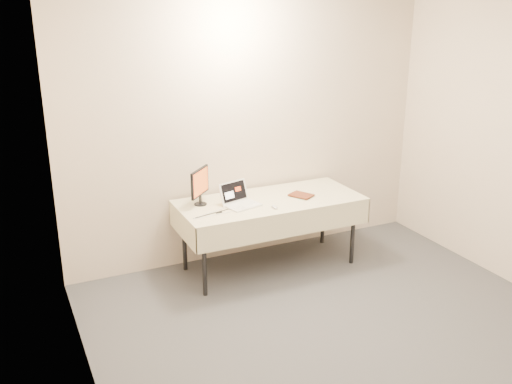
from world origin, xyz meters
name	(u,v)px	position (x,y,z in m)	size (l,w,h in m)	color
ground	(392,377)	(0.00, 0.00, 0.00)	(5.00, 5.00, 0.00)	#3B3B3F
back_wall	(251,131)	(0.00, 2.50, 1.35)	(4.00, 0.10, 2.70)	beige
table	(270,205)	(0.00, 2.05, 0.68)	(1.86, 0.81, 0.74)	black
laptop	(239,200)	(-0.34, 2.03, 0.79)	(0.39, 0.37, 0.22)	white
monitor	(200,184)	(-0.68, 2.20, 0.95)	(0.26, 0.27, 0.36)	black
book	(297,188)	(0.26, 1.96, 0.85)	(0.17, 0.02, 0.23)	#973C1B
alarm_clock	(235,192)	(-0.26, 2.34, 0.76)	(0.12, 0.08, 0.05)	black
clicker	(275,207)	(-0.07, 1.80, 0.75)	(0.05, 0.10, 0.02)	#B5B5B7
paper_form	(301,196)	(0.33, 2.00, 0.74)	(0.10, 0.24, 0.00)	beige
usb_dongle	(219,212)	(-0.60, 1.91, 0.74)	(0.06, 0.02, 0.01)	black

